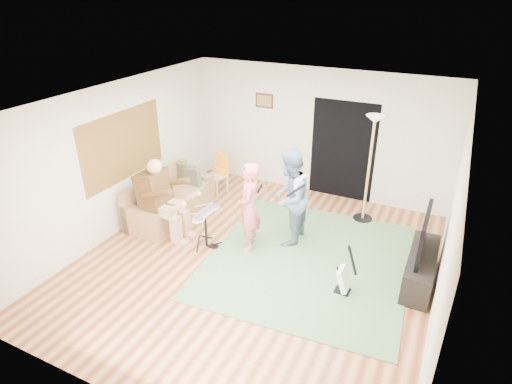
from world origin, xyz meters
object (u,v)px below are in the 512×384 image
at_px(singer, 249,207).
at_px(television, 424,234).
at_px(guitarist, 290,198).
at_px(tv_cabinet, 421,268).
at_px(torchiere_lamp, 371,151).
at_px(drum_kit, 206,231).
at_px(dining_chair, 218,179).
at_px(guitar_spare, 344,279).
at_px(sofa, 168,202).

distance_m(singer, television, 2.77).
xyz_separation_m(guitarist, television, (2.22, -0.20, -0.01)).
bearing_deg(tv_cabinet, torchiere_lamp, 128.27).
bearing_deg(television, drum_kit, -170.52).
relative_size(torchiere_lamp, dining_chair, 2.38).
relative_size(drum_kit, guitarist, 0.40).
relative_size(guitar_spare, dining_chair, 0.96).
xyz_separation_m(singer, dining_chair, (-1.61, 1.66, -0.48)).
relative_size(singer, dining_chair, 1.80).
xyz_separation_m(drum_kit, torchiere_lamp, (2.26, 2.15, 1.13)).
bearing_deg(television, guitarist, 174.86).
height_order(guitar_spare, dining_chair, dining_chair).
bearing_deg(tv_cabinet, drum_kit, -170.65).
distance_m(guitar_spare, torchiere_lamp, 2.63).
relative_size(drum_kit, dining_chair, 0.80).
bearing_deg(guitar_spare, singer, 165.04).
xyz_separation_m(sofa, guitar_spare, (3.80, -0.84, -0.03)).
xyz_separation_m(guitarist, tv_cabinet, (2.27, -0.20, -0.61)).
xyz_separation_m(sofa, guitarist, (2.52, 0.13, 0.60)).
bearing_deg(drum_kit, singer, 23.27).
distance_m(dining_chair, tv_cabinet, 4.63).
xyz_separation_m(guitar_spare, torchiere_lamp, (-0.25, 2.33, 1.19)).
bearing_deg(torchiere_lamp, guitarist, -126.91).
bearing_deg(guitarist, singer, -51.50).
distance_m(singer, guitar_spare, 1.96).
xyz_separation_m(singer, guitar_spare, (1.82, -0.49, -0.55)).
bearing_deg(dining_chair, guitar_spare, -16.75).
height_order(singer, television, singer).
xyz_separation_m(drum_kit, dining_chair, (-0.92, 1.96, 0.01)).
xyz_separation_m(guitarist, guitar_spare, (1.28, -0.96, -0.62)).
xyz_separation_m(singer, tv_cabinet, (2.81, 0.28, -0.54)).
relative_size(guitar_spare, television, 0.80).
relative_size(guitarist, guitar_spare, 2.05).
relative_size(sofa, tv_cabinet, 1.41).
xyz_separation_m(guitar_spare, tv_cabinet, (0.99, 0.76, 0.01)).
bearing_deg(torchiere_lamp, drum_kit, -136.51).
bearing_deg(torchiere_lamp, guitar_spare, -83.84).
bearing_deg(guitarist, television, 81.85).
bearing_deg(sofa, singer, -10.06).
distance_m(sofa, torchiere_lamp, 4.03).
bearing_deg(guitar_spare, television, 39.23).
relative_size(sofa, torchiere_lamp, 0.95).
distance_m(drum_kit, dining_chair, 2.16).
bearing_deg(drum_kit, guitar_spare, -4.27).
bearing_deg(dining_chair, tv_cabinet, -2.10).
bearing_deg(guitarist, drum_kit, -60.84).
height_order(drum_kit, guitar_spare, guitar_spare).
bearing_deg(drum_kit, dining_chair, 115.06).
relative_size(singer, television, 1.50).
relative_size(sofa, drum_kit, 2.84).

